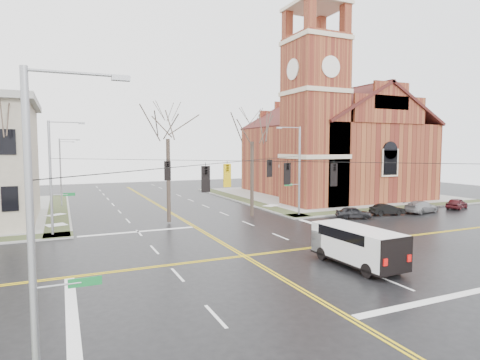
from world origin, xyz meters
name	(u,v)px	position (x,y,z in m)	size (l,w,h in m)	color
ground	(244,256)	(0.00, 0.00, 0.00)	(120.00, 120.00, 0.00)	black
sidewalks	(244,255)	(0.00, 0.00, 0.08)	(80.00, 80.00, 0.17)	gray
road_markings	(244,256)	(0.00, 0.00, 0.01)	(100.00, 100.00, 0.01)	gold
church	(328,138)	(24.76, 24.78, 8.43)	(24.28, 27.48, 27.50)	maroon
signal_pole_ne	(298,168)	(11.32, 11.50, 4.95)	(2.75, 0.22, 9.00)	gray
signal_pole_nw	(53,174)	(-11.32, 11.50, 4.95)	(2.75, 0.22, 9.00)	gray
signal_pole_sw	(38,227)	(-11.32, -11.50, 4.95)	(2.75, 0.22, 9.00)	gray
span_wires	(244,161)	(0.00, 0.00, 6.20)	(23.02, 23.02, 0.03)	black
traffic_signals	(249,173)	(0.00, -0.67, 5.45)	(8.21, 8.26, 1.30)	black
streetlight_north_a	(62,170)	(-10.65, 28.00, 4.47)	(2.30, 0.20, 8.00)	gray
streetlight_north_b	(61,163)	(-10.65, 48.00, 4.47)	(2.30, 0.20, 8.00)	gray
cargo_van	(354,243)	(5.22, -4.48, 1.36)	(2.58, 6.14, 2.29)	white
parked_car_a	(354,213)	(15.73, 8.11, 0.59)	(1.39, 3.46, 1.18)	black
parked_car_b	(387,209)	(20.30, 8.30, 0.59)	(1.24, 3.55, 1.17)	black
parked_car_c	(421,207)	(24.78, 7.91, 0.65)	(1.83, 4.51, 1.31)	gray
parked_car_d	(457,203)	(30.78, 8.27, 0.63)	(1.48, 3.68, 1.25)	#4C151A
tree_nw_far	(10,128)	(-14.34, 13.68, 8.58)	(4.00, 4.00, 11.86)	#372C23
tree_nw_near	(168,133)	(-1.71, 13.03, 8.35)	(4.00, 4.00, 11.54)	#372C23
tree_ne	(252,137)	(6.76, 12.81, 8.14)	(4.00, 4.00, 11.24)	#372C23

